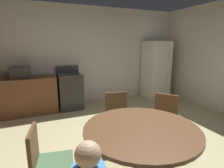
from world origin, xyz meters
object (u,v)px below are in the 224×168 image
at_px(chair_north, 118,115).
at_px(chair_west, 46,161).
at_px(dining_table, 141,139).
at_px(oven_range, 70,91).
at_px(refrigerator, 156,70).
at_px(microwave, 20,72).
at_px(chair_northeast, 164,118).

xyz_separation_m(chair_north, chair_west, (-1.20, -0.85, 0.00)).
bearing_deg(dining_table, oven_range, 94.65).
bearing_deg(chair_north, chair_west, -44.73).
bearing_deg(chair_north, dining_table, -0.00).
height_order(chair_north, chair_west, same).
xyz_separation_m(oven_range, refrigerator, (2.67, -0.05, 0.41)).
height_order(refrigerator, chair_west, refrigerator).
relative_size(refrigerator, chair_north, 2.02).
height_order(dining_table, chair_west, chair_west).
bearing_deg(refrigerator, chair_north, -137.84).
bearing_deg(refrigerator, oven_range, 178.85).
bearing_deg(oven_range, refrigerator, -1.15).
bearing_deg(chair_north, microwave, -133.27).
bearing_deg(microwave, chair_north, -53.20).
relative_size(refrigerator, chair_west, 2.02).
xyz_separation_m(chair_north, chair_northeast, (0.65, -0.40, 0.00)).
bearing_deg(chair_northeast, refrigerator, -160.12).
relative_size(chair_north, chair_west, 1.00).
xyz_separation_m(refrigerator, microwave, (-3.79, 0.05, 0.15)).
xyz_separation_m(microwave, chair_west, (0.36, -2.93, -0.53)).
height_order(microwave, chair_northeast, microwave).
bearing_deg(oven_range, chair_west, -104.67).
distance_m(chair_north, chair_west, 1.47).
bearing_deg(refrigerator, microwave, 179.24).
bearing_deg(dining_table, chair_north, 80.07).
height_order(oven_range, dining_table, oven_range).
distance_m(dining_table, chair_west, 1.04).
bearing_deg(chair_west, chair_north, 44.73).
relative_size(microwave, dining_table, 0.34).
relative_size(oven_range, microwave, 2.50).
xyz_separation_m(refrigerator, chair_west, (-3.44, -2.88, -0.38)).
relative_size(oven_range, chair_northeast, 1.26).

